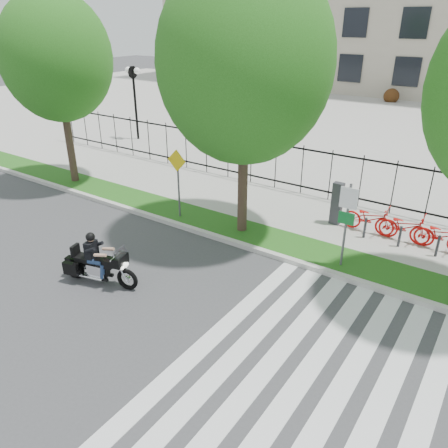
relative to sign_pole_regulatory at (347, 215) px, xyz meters
The scene contains 13 objects.
ground 6.02m from the sign_pole_regulatory, 127.33° to the right, with size 120.00×120.00×0.00m, color #3E3E41.
curb 3.90m from the sign_pole_regulatory, behind, with size 60.00×0.20×0.15m, color #BAB8AF.
grass_verge 3.89m from the sign_pole_regulatory, behind, with size 60.00×1.50×0.15m, color #1F5916.
sidewalk 4.82m from the sign_pole_regulatory, 140.57° to the left, with size 60.00×3.50×0.15m, color #A6A39B.
plaza 20.79m from the sign_pole_regulatory, 99.70° to the left, with size 80.00×34.00×0.10m, color #A6A39B.
crosswalk_stripes 5.07m from the sign_pole_regulatory, 73.77° to the right, with size 5.70×8.00×0.01m, color silver, non-canonical shape.
iron_fence 5.82m from the sign_pole_regulatory, 127.08° to the left, with size 30.00×0.06×2.00m, color black, non-canonical shape.
lamp_post_left 17.24m from the sign_pole_regulatory, 154.40° to the left, with size 1.06×0.70×4.25m.
street_tree_0 12.89m from the sign_pole_regulatory, behind, with size 4.36×4.36×7.62m.
street_tree_1 5.26m from the sign_pole_regulatory, behind, with size 5.19×5.19×8.35m.
sign_pole_regulatory is the anchor object (origin of this frame).
sign_pole_warning 6.08m from the sign_pole_regulatory, behind, with size 0.78×0.09×2.49m.
motorcycle_rider 6.96m from the sign_pole_regulatory, 139.45° to the right, with size 2.35×1.01×1.84m.
Camera 1 is at (6.93, -6.41, 6.67)m, focal length 35.00 mm.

